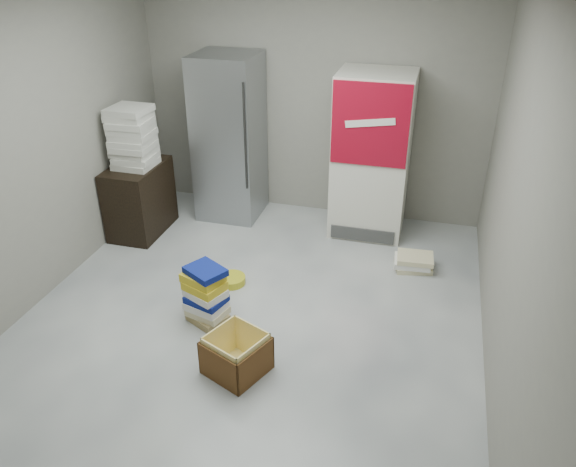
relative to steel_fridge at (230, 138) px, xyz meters
The scene contains 10 objects.
ground 2.50m from the steel_fridge, 67.10° to the right, with size 5.00×5.00×0.00m, color silver.
room_shell 2.46m from the steel_fridge, 67.10° to the right, with size 4.04×5.04×2.82m.
steel_fridge is the anchor object (origin of this frame).
coke_cooler 1.65m from the steel_fridge, ahead, with size 0.80×0.73×1.80m.
wood_shelf 1.23m from the steel_fridge, 138.69° to the right, with size 0.50×0.80×0.80m, color black.
supply_box_stack 1.11m from the steel_fridge, 138.09° to the right, with size 0.44×0.44×0.65m.
phonebook_stack_main 2.29m from the steel_fridge, 75.83° to the right, with size 0.43×0.40×0.54m.
phonebook_stack_side 2.52m from the steel_fridge, 18.87° to the right, with size 0.41×0.35×0.16m.
cardboard_box 2.96m from the steel_fridge, 69.21° to the right, with size 0.55×0.55×0.34m.
bucket_lid 1.84m from the steel_fridge, 70.43° to the right, with size 0.28×0.28×0.07m, color gold.
Camera 1 is at (1.39, -3.69, 3.07)m, focal length 35.00 mm.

